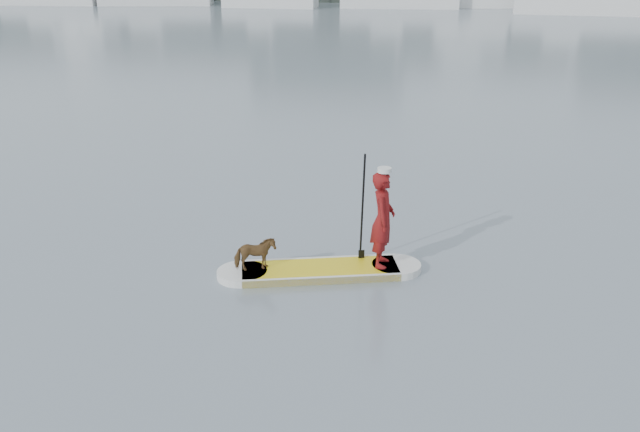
% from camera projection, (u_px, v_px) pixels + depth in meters
% --- Properties ---
extents(ground, '(140.00, 140.00, 0.00)m').
position_uv_depth(ground, '(394.00, 217.00, 13.82)').
color(ground, slate).
rests_on(ground, ground).
extents(paddleboard, '(3.21, 1.47, 0.12)m').
position_uv_depth(paddleboard, '(320.00, 270.00, 11.46)').
color(paddleboard, yellow).
rests_on(paddleboard, ground).
extents(paddler, '(0.38, 0.57, 1.57)m').
position_uv_depth(paddler, '(383.00, 219.00, 11.25)').
color(paddler, maroon).
rests_on(paddler, paddleboard).
extents(white_cap, '(0.22, 0.22, 0.07)m').
position_uv_depth(white_cap, '(384.00, 170.00, 10.95)').
color(white_cap, silver).
rests_on(white_cap, paddler).
extents(dog, '(0.71, 0.54, 0.55)m').
position_uv_depth(dog, '(255.00, 254.00, 11.24)').
color(dog, '#54311D').
rests_on(dog, paddleboard).
extents(paddle, '(0.11, 0.30, 2.00)m').
position_uv_depth(paddle, '(362.00, 220.00, 11.52)').
color(paddle, black).
rests_on(paddle, ground).
extents(sailboat_e, '(9.13, 3.54, 12.97)m').
position_uv_depth(sailboat_e, '(577.00, 1.00, 51.63)').
color(sailboat_e, silver).
rests_on(sailboat_e, ground).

